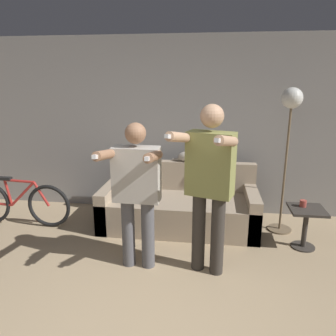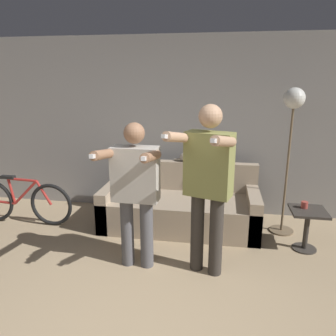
% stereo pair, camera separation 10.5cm
% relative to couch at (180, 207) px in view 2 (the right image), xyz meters
% --- Properties ---
extents(wall_back, '(10.00, 0.05, 2.60)m').
position_rel_couch_xyz_m(wall_back, '(-0.12, 0.63, 1.03)').
color(wall_back, gray).
rests_on(wall_back, ground_plane).
extents(couch, '(2.10, 0.91, 0.84)m').
position_rel_couch_xyz_m(couch, '(0.00, 0.00, 0.00)').
color(couch, tan).
rests_on(couch, ground_plane).
extents(person_left, '(0.56, 0.67, 1.58)m').
position_rel_couch_xyz_m(person_left, '(-0.34, -1.09, 0.65)').
color(person_left, '#56565B').
rests_on(person_left, ground_plane).
extents(person_right, '(0.66, 0.77, 1.77)m').
position_rel_couch_xyz_m(person_right, '(0.41, -1.09, 0.77)').
color(person_right, '#38332D').
rests_on(person_right, ground_plane).
extents(cat, '(0.41, 0.14, 0.18)m').
position_rel_couch_xyz_m(cat, '(0.10, 0.34, 0.65)').
color(cat, '#B7AD9E').
rests_on(cat, couch).
extents(floor_lamp, '(0.32, 0.32, 1.89)m').
position_rel_couch_xyz_m(floor_lamp, '(1.37, 0.04, 1.26)').
color(floor_lamp, '#756047').
rests_on(floor_lamp, ground_plane).
extents(side_table, '(0.40, 0.40, 0.51)m').
position_rel_couch_xyz_m(side_table, '(1.57, -0.41, 0.09)').
color(side_table, '#38332D').
rests_on(side_table, ground_plane).
extents(cup, '(0.08, 0.08, 0.08)m').
position_rel_couch_xyz_m(cup, '(1.53, -0.35, 0.28)').
color(cup, '#B7473D').
rests_on(cup, side_table).
extents(bicycle, '(1.49, 0.07, 0.70)m').
position_rel_couch_xyz_m(bicycle, '(-2.21, -0.28, 0.05)').
color(bicycle, black).
rests_on(bicycle, ground_plane).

